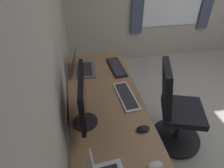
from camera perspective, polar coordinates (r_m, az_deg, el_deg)
name	(u,v)px	position (r m, az deg, el deg)	size (l,w,h in m)	color
wall_back	(48,48)	(1.50, -17.83, 9.75)	(4.60, 0.10, 2.60)	beige
desk	(107,110)	(1.83, -1.55, -7.46)	(2.01, 0.67, 0.73)	#936D47
drawer_pedestal	(104,128)	(2.10, -2.43, -12.57)	(0.40, 0.51, 0.69)	#936D47
monitor_primary	(83,98)	(1.47, -8.32, -4.06)	(0.49, 0.20, 0.45)	black
laptop_leftmost	(81,67)	(2.23, -8.79, 4.90)	(0.36, 0.28, 0.19)	#595B60
keyboard_main	(126,96)	(1.86, 4.09, -3.47)	(0.43, 0.17, 0.02)	silver
keyboard_spare	(116,67)	(2.27, 1.24, 4.91)	(0.43, 0.17, 0.02)	black
mouse_main	(156,165)	(1.42, 12.41, -21.88)	(0.06, 0.10, 0.03)	silver
mouse_spare	(143,129)	(1.58, 8.94, -12.59)	(0.06, 0.10, 0.03)	black
office_chair	(175,111)	(2.22, 17.76, -7.38)	(0.56, 0.60, 0.97)	black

